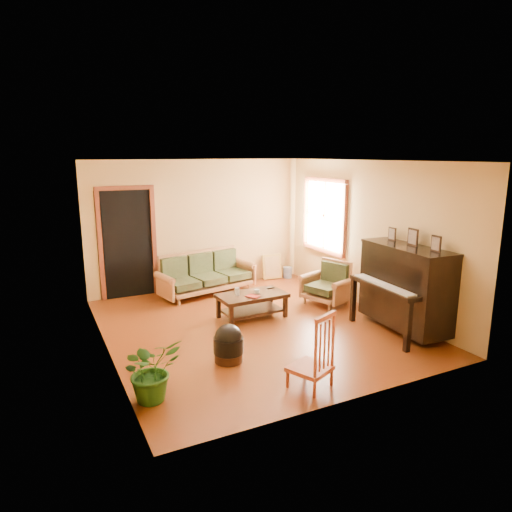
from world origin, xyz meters
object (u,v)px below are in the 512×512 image
footstool (229,348)px  red_chair (310,350)px  armchair (326,283)px  potted_plant (151,370)px  piano (406,289)px  sofa (207,273)px  ceramic_crock (287,272)px  coffee_table (252,306)px

footstool → red_chair: size_ratio=0.43×
armchair → potted_plant: 4.15m
piano → footstool: size_ratio=3.80×
sofa → ceramic_crock: size_ratio=7.89×
red_chair → potted_plant: 1.83m
armchair → piano: (0.35, -1.61, 0.28)m
coffee_table → ceramic_crock: coffee_table is taller
footstool → ceramic_crock: footstool is taller
sofa → armchair: sofa is taller
sofa → armchair: 2.33m
piano → potted_plant: piano is taller
piano → footstool: bearing=179.3°
sofa → ceramic_crock: sofa is taller
ceramic_crock → red_chair: bearing=-117.2°
coffee_table → piano: size_ratio=0.74×
armchair → potted_plant: size_ratio=1.09×
coffee_table → footstool: 1.69m
coffee_table → red_chair: bearing=-99.7°
armchair → potted_plant: bearing=-171.7°
sofa → footstool: sofa is taller
ceramic_crock → armchair: bearing=-98.6°
sofa → piano: size_ratio=1.25×
footstool → red_chair: (0.60, -1.05, 0.28)m
red_chair → sofa: bearing=63.3°
ceramic_crock → piano: bearing=-89.0°
footstool → red_chair: 1.24m
red_chair → ceramic_crock: (2.22, 4.33, -0.35)m
armchair → ceramic_crock: armchair is taller
sofa → piano: (2.07, -3.17, 0.26)m
coffee_table → ceramic_crock: (1.81, 1.92, -0.09)m
red_chair → potted_plant: (-1.74, 0.53, -0.11)m
ceramic_crock → potted_plant: size_ratio=0.34×
red_chair → ceramic_crock: bearing=39.1°
piano → coffee_table: bearing=143.5°
piano → potted_plant: 4.05m
coffee_table → ceramic_crock: size_ratio=4.68×
piano → red_chair: bearing=-156.3°
footstool → sofa: bearing=74.7°
coffee_table → red_chair: size_ratio=1.21×
armchair → ceramic_crock: size_ratio=3.25×
footstool → coffee_table: bearing=53.5°
sofa → potted_plant: size_ratio=2.65×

